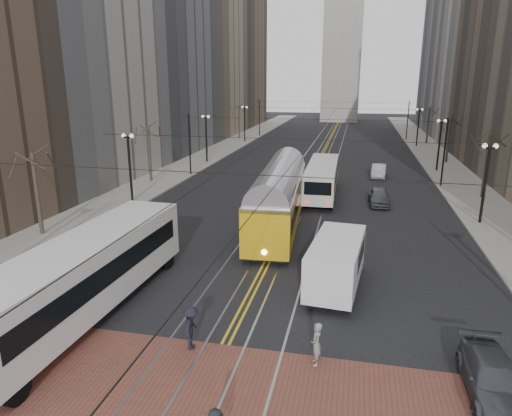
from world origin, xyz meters
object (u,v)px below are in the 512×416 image
at_px(streetcar, 279,202).
at_px(sedan_silver, 379,171).
at_px(transit_bus, 84,279).
at_px(sedan_grey, 379,197).
at_px(cargo_van, 336,265).
at_px(pedestrian_b, 316,344).
at_px(rear_bus, 322,180).
at_px(sedan_parked, 493,380).
at_px(pedestrian_d, 192,328).

distance_m(streetcar, sedan_silver, 20.41).
height_order(transit_bus, sedan_grey, transit_bus).
xyz_separation_m(streetcar, sedan_silver, (7.63, 18.90, -1.10)).
bearing_deg(sedan_grey, streetcar, -135.53).
distance_m(transit_bus, cargo_van, 11.82).
bearing_deg(pedestrian_b, sedan_silver, 162.44).
height_order(rear_bus, sedan_parked, rear_bus).
relative_size(rear_bus, sedan_silver, 2.74).
relative_size(cargo_van, pedestrian_b, 3.52).
xyz_separation_m(sedan_parked, pedestrian_d, (-10.68, 0.50, 0.26)).
distance_m(streetcar, rear_bus, 9.79).
relative_size(transit_bus, pedestrian_b, 8.28).
bearing_deg(streetcar, rear_bus, 72.82).
height_order(transit_bus, sedan_parked, transit_bus).
bearing_deg(rear_bus, streetcar, -104.57).
bearing_deg(pedestrian_d, transit_bus, 66.00).
bearing_deg(cargo_van, sedan_grey, 86.33).
relative_size(transit_bus, sedan_parked, 3.17).
xyz_separation_m(sedan_grey, pedestrian_b, (-3.11, -23.50, 0.15)).
distance_m(transit_bus, sedan_silver, 36.16).
height_order(sedan_silver, pedestrian_d, pedestrian_d).
height_order(sedan_grey, pedestrian_d, pedestrian_d).
bearing_deg(rear_bus, sedan_parked, -74.48).
relative_size(rear_bus, pedestrian_d, 6.45).
height_order(rear_bus, pedestrian_b, rear_bus).
xyz_separation_m(sedan_silver, pedestrian_b, (-3.50, -34.89, 0.16)).
bearing_deg(streetcar, pedestrian_b, -79.11).
xyz_separation_m(streetcar, sedan_grey, (7.24, 7.51, -1.09)).
xyz_separation_m(streetcar, rear_bus, (2.30, 9.51, -0.30)).
relative_size(rear_bus, sedan_parked, 2.62).
bearing_deg(rear_bus, cargo_van, -84.37).
distance_m(cargo_van, pedestrian_b, 6.53).
bearing_deg(sedan_grey, pedestrian_b, -99.11).
distance_m(sedan_grey, sedan_parked, 24.16).
xyz_separation_m(transit_bus, sedan_silver, (13.83, 33.39, -1.03)).
bearing_deg(transit_bus, cargo_van, 27.03).
relative_size(streetcar, sedan_silver, 3.64).
xyz_separation_m(rear_bus, cargo_van, (2.20, -19.00, -0.19)).
height_order(streetcar, sedan_grey, streetcar).
xyz_separation_m(transit_bus, sedan_grey, (13.44, 22.00, -1.02)).
bearing_deg(streetcar, sedan_parked, -62.36).
relative_size(sedan_parked, pedestrian_b, 2.61).
relative_size(rear_bus, sedan_grey, 2.79).
bearing_deg(sedan_silver, streetcar, -107.76).
relative_size(sedan_grey, pedestrian_d, 2.32).
xyz_separation_m(sedan_parked, pedestrian_b, (-5.87, 0.50, 0.21)).
bearing_deg(pedestrian_d, sedan_silver, -22.18).
bearing_deg(rear_bus, sedan_silver, 59.46).
height_order(sedan_grey, sedan_parked, sedan_grey).
bearing_deg(pedestrian_b, sedan_parked, 73.29).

